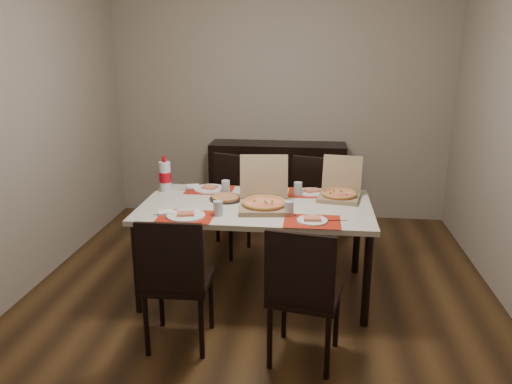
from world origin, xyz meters
The scene contains 18 objects.
ground centered at (0.00, 0.00, -0.01)m, with size 3.80×4.00×0.02m, color #472E16.
room_walls centered at (0.00, 0.43, 1.73)m, with size 3.84×4.02×2.62m.
sideboard centered at (0.00, 1.78, 0.45)m, with size 1.50×0.40×0.90m, color black.
dining_table centered at (-0.04, 0.04, 0.68)m, with size 1.80×1.00×0.75m.
chair_near_left centered at (-0.47, -0.82, 0.51)m, with size 0.43×0.43×0.93m.
chair_near_right centered at (0.36, -0.90, 0.51)m, with size 0.49×0.49×0.93m.
chair_far_left centered at (-0.42, 0.90, 0.51)m, with size 0.54×0.54×0.93m.
chair_far_right centered at (0.37, 0.88, 0.51)m, with size 0.52×0.52×0.93m.
setting_near_left centered at (-0.48, -0.30, 0.77)m, with size 0.52×0.30×0.11m.
setting_near_right centered at (0.35, -0.28, 0.77)m, with size 0.46×0.30×0.11m.
setting_far_left centered at (-0.47, 0.38, 0.77)m, with size 0.47×0.30×0.11m.
setting_far_right centered at (0.36, 0.38, 0.77)m, with size 0.47×0.30×0.11m.
napkin_loose centered at (-0.02, 0.00, 0.76)m, with size 0.12×0.11×0.02m, color white.
pizza_box_center centered at (0.03, -0.04, 0.81)m, with size 0.42×0.46×0.38m.
pizza_box_right centered at (0.61, 0.28, 0.80)m, with size 0.38×0.41×0.32m.
faina_plate centered at (-0.30, 0.13, 0.76)m, with size 0.27×0.27×0.03m.
dip_bowl centered at (0.03, 0.24, 0.77)m, with size 0.13×0.13×0.03m, color white.
soda_bottle centered at (-0.86, 0.33, 0.88)m, with size 0.10×0.10×0.30m.
Camera 1 is at (0.39, -3.66, 1.96)m, focal length 35.00 mm.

